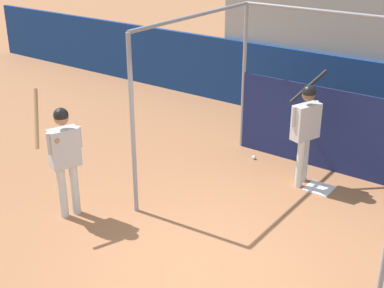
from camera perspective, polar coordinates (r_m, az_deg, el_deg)
ground_plane at (r=7.33m, az=0.97°, el=-12.83°), size 60.00×60.00×0.00m
outfield_wall at (r=11.80m, az=17.80°, el=4.80°), size 24.00×0.12×1.56m
batting_cage at (r=9.24m, az=14.13°, el=2.95°), size 3.90×3.26×2.86m
home_plate at (r=9.41m, az=13.41°, el=-4.62°), size 0.44×0.44×0.02m
player_batter at (r=9.11m, az=12.02°, el=1.95°), size 0.56×0.95×1.90m
player_waiting at (r=8.15m, az=-13.49°, el=-0.87°), size 0.52×0.80×2.05m
baseball at (r=10.28m, az=6.62°, el=-1.42°), size 0.07×0.07×0.07m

